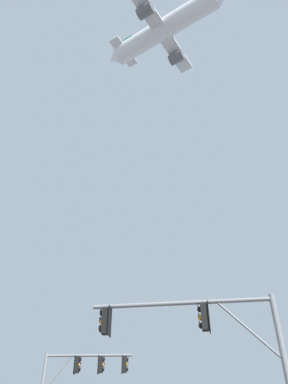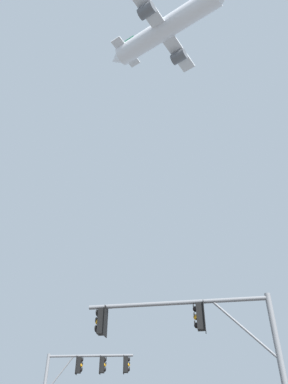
# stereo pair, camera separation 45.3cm
# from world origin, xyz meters

# --- Properties ---
(signal_pole_near) EXTENTS (6.42, 1.25, 6.08)m
(signal_pole_near) POSITION_xyz_m (3.05, 8.19, 4.61)
(signal_pole_near) COLOR slate
(signal_pole_near) RESTS_ON ground
(signal_pole_far) EXTENTS (5.39, 0.61, 6.55)m
(signal_pole_far) POSITION_xyz_m (-3.01, 19.82, 5.03)
(signal_pole_far) COLOR slate
(signal_pole_far) RESTS_ON ground
(airplane) EXTENTS (18.84, 14.67, 5.74)m
(airplane) POSITION_xyz_m (4.20, 26.52, 53.70)
(airplane) COLOR white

